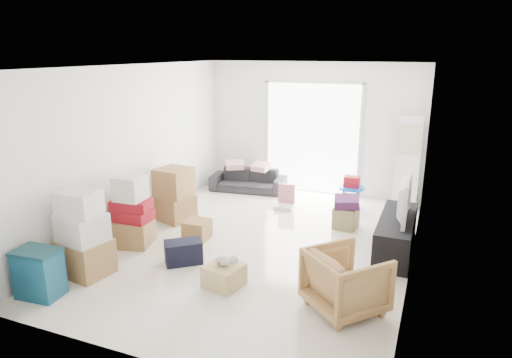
{
  "coord_description": "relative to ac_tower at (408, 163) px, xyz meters",
  "views": [
    {
      "loc": [
        2.43,
        -6.13,
        2.92
      ],
      "look_at": [
        -0.13,
        0.2,
        0.98
      ],
      "focal_mm": 32.0,
      "sensor_mm": 36.0,
      "label": 1
    }
  ],
  "objects": [
    {
      "name": "pillow_right",
      "position": [
        -2.91,
        -0.14,
        -0.2
      ],
      "size": [
        0.35,
        0.3,
        0.11
      ],
      "primitive_type": "cube",
      "rotation": [
        0.0,
        0.0,
        -0.16
      ],
      "color": "#B8868C",
      "rests_on": "sofa"
    },
    {
      "name": "pillow_left",
      "position": [
        -3.49,
        -0.18,
        -0.19
      ],
      "size": [
        0.51,
        0.48,
        0.13
      ],
      "primitive_type": "cube",
      "rotation": [
        0.0,
        0.0,
        0.51
      ],
      "color": "#B8868C",
      "rests_on": "sofa"
    },
    {
      "name": "television",
      "position": [
        0.05,
        -2.16,
        -0.26
      ],
      "size": [
        0.62,
        1.08,
        0.14
      ],
      "primitive_type": "imported",
      "rotation": [
        0.0,
        0.0,
        1.58
      ],
      "color": "black",
      "rests_on": "tv_console"
    },
    {
      "name": "storage_bins",
      "position": [
        -3.85,
        -5.12,
        -0.57
      ],
      "size": [
        0.56,
        0.42,
        0.61
      ],
      "rotation": [
        0.0,
        0.0,
        0.09
      ],
      "color": "navy",
      "rests_on": "room_shell"
    },
    {
      "name": "tv_console",
      "position": [
        0.05,
        -2.16,
        -0.6
      ],
      "size": [
        0.49,
        1.63,
        0.54
      ],
      "primitive_type": "cube",
      "color": "black",
      "rests_on": "room_shell"
    },
    {
      "name": "plush_bunny",
      "position": [
        -1.84,
        -4.05,
        -0.52
      ],
      "size": [
        0.3,
        0.18,
        0.15
      ],
      "rotation": [
        0.0,
        0.0,
        0.46
      ],
      "color": "#B2ADA8",
      "rests_on": "wood_crate"
    },
    {
      "name": "duffel_bag",
      "position": [
        -2.7,
        -3.67,
        -0.71
      ],
      "size": [
        0.59,
        0.56,
        0.33
      ],
      "primitive_type": "cube",
      "rotation": [
        0.0,
        0.0,
        0.69
      ],
      "color": "black",
      "rests_on": "room_shell"
    },
    {
      "name": "box_stack_c",
      "position": [
        -3.72,
        -2.24,
        -0.42
      ],
      "size": [
        0.77,
        0.7,
        0.94
      ],
      "rotation": [
        0.0,
        0.0,
        -0.19
      ],
      "color": "#996F45",
      "rests_on": "room_shell"
    },
    {
      "name": "kids_table",
      "position": [
        -0.94,
        -0.44,
        -0.43
      ],
      "size": [
        0.49,
        0.49,
        0.62
      ],
      "rotation": [
        0.0,
        0.0,
        0.4
      ],
      "color": "blue",
      "rests_on": "room_shell"
    },
    {
      "name": "box_stack_b",
      "position": [
        -3.75,
        -3.4,
        -0.4
      ],
      "size": [
        0.66,
        0.66,
        1.1
      ],
      "rotation": [
        0.0,
        0.0,
        0.16
      ],
      "color": "#996F45",
      "rests_on": "room_shell"
    },
    {
      "name": "sliding_door",
      "position": [
        -1.95,
        0.33,
        0.37
      ],
      "size": [
        2.1,
        0.04,
        2.33
      ],
      "color": "white",
      "rests_on": "room_shell"
    },
    {
      "name": "room_shell",
      "position": [
        -1.95,
        -2.65,
        0.48
      ],
      "size": [
        4.98,
        6.48,
        3.18
      ],
      "color": "silver",
      "rests_on": "ground"
    },
    {
      "name": "blanket",
      "position": [
        -0.83,
        -1.49,
        -0.44
      ],
      "size": [
        0.47,
        0.47,
        0.14
      ],
      "primitive_type": "cube",
      "rotation": [
        0.0,
        0.0,
        0.2
      ],
      "color": "#4C1E4C",
      "rests_on": "ottoman"
    },
    {
      "name": "box_stack_a",
      "position": [
        -3.75,
        -4.45,
        -0.35
      ],
      "size": [
        0.71,
        0.62,
        1.17
      ],
      "rotation": [
        0.0,
        0.0,
        -0.09
      ],
      "color": "#996F45",
      "rests_on": "room_shell"
    },
    {
      "name": "loose_box",
      "position": [
        -2.94,
        -2.85,
        -0.72
      ],
      "size": [
        0.39,
        0.39,
        0.31
      ],
      "primitive_type": "cube",
      "rotation": [
        0.0,
        0.0,
        0.03
      ],
      "color": "#996F45",
      "rests_on": "room_shell"
    },
    {
      "name": "ac_tower",
      "position": [
        0.0,
        0.0,
        0.0
      ],
      "size": [
        0.45,
        0.3,
        1.75
      ],
      "primitive_type": "cube",
      "color": "white",
      "rests_on": "room_shell"
    },
    {
      "name": "toy_walker",
      "position": [
        -2.1,
        -0.92,
        -0.75
      ],
      "size": [
        0.37,
        0.33,
        0.46
      ],
      "rotation": [
        0.0,
        0.0,
        0.1
      ],
      "color": "silver",
      "rests_on": "room_shell"
    },
    {
      "name": "armchair",
      "position": [
        -0.33,
        -4.03,
        -0.47
      ],
      "size": [
        1.07,
        1.07,
        0.8
      ],
      "primitive_type": "imported",
      "rotation": [
        0.0,
        0.0,
        2.41
      ],
      "color": "tan",
      "rests_on": "room_shell"
    },
    {
      "name": "wood_crate",
      "position": [
        -1.87,
        -4.06,
        -0.73
      ],
      "size": [
        0.51,
        0.51,
        0.29
      ],
      "primitive_type": "cube",
      "rotation": [
        0.0,
        0.0,
        -0.21
      ],
      "color": "tan",
      "rests_on": "room_shell"
    },
    {
      "name": "ottoman",
      "position": [
        -0.83,
        -1.49,
        -0.69
      ],
      "size": [
        0.42,
        0.42,
        0.37
      ],
      "primitive_type": "cube",
      "rotation": [
        0.0,
        0.0,
        -0.15
      ],
      "color": "olive",
      "rests_on": "room_shell"
    },
    {
      "name": "sofa",
      "position": [
        -3.19,
        -0.15,
        -0.56
      ],
      "size": [
        1.64,
        0.66,
        0.62
      ],
      "primitive_type": "imported",
      "rotation": [
        0.0,
        0.0,
        0.12
      ],
      "color": "black",
      "rests_on": "room_shell"
    }
  ]
}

